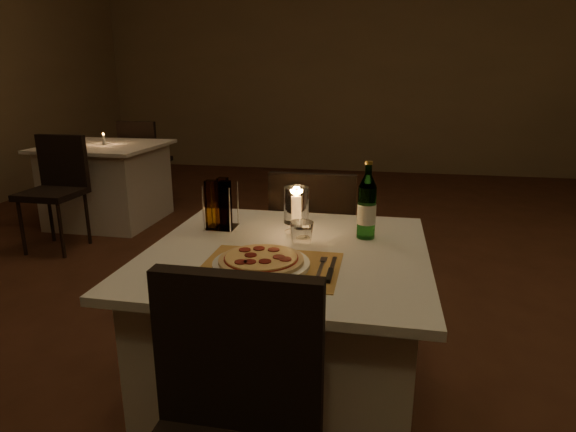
% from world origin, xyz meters
% --- Properties ---
extents(floor, '(8.00, 10.00, 0.02)m').
position_xyz_m(floor, '(0.00, 0.00, -0.01)').
color(floor, '#4C2818').
rests_on(floor, ground).
extents(wall_back, '(8.00, 0.02, 3.00)m').
position_xyz_m(wall_back, '(0.00, 5.01, 1.50)').
color(wall_back, olive).
rests_on(wall_back, ground).
extents(main_table, '(1.00, 1.00, 0.74)m').
position_xyz_m(main_table, '(-0.19, -0.52, 0.37)').
color(main_table, silver).
rests_on(main_table, ground).
extents(chair_near, '(0.42, 0.42, 0.90)m').
position_xyz_m(chair_near, '(-0.19, -1.24, 0.55)').
color(chair_near, black).
rests_on(chair_near, ground).
extents(chair_far, '(0.42, 0.42, 0.90)m').
position_xyz_m(chair_far, '(-0.19, 0.19, 0.55)').
color(chair_far, black).
rests_on(chair_far, ground).
extents(placemat, '(0.45, 0.34, 0.00)m').
position_xyz_m(placemat, '(-0.21, -0.70, 0.74)').
color(placemat, '#B7853F').
rests_on(placemat, main_table).
extents(plate, '(0.32, 0.32, 0.01)m').
position_xyz_m(plate, '(-0.24, -0.70, 0.75)').
color(plate, white).
rests_on(plate, placemat).
extents(pizza, '(0.28, 0.28, 0.02)m').
position_xyz_m(pizza, '(-0.24, -0.70, 0.77)').
color(pizza, '#D8B77F').
rests_on(pizza, plate).
extents(fork, '(0.02, 0.18, 0.00)m').
position_xyz_m(fork, '(-0.05, -0.67, 0.75)').
color(fork, silver).
rests_on(fork, placemat).
extents(knife, '(0.02, 0.22, 0.01)m').
position_xyz_m(knife, '(-0.01, -0.73, 0.75)').
color(knife, black).
rests_on(knife, placemat).
extents(tumbler, '(0.09, 0.09, 0.09)m').
position_xyz_m(tumbler, '(-0.15, -0.47, 0.78)').
color(tumbler, white).
rests_on(tumbler, main_table).
extents(water_bottle, '(0.07, 0.07, 0.30)m').
position_xyz_m(water_bottle, '(0.08, -0.33, 0.86)').
color(water_bottle, '#58A459').
rests_on(water_bottle, main_table).
extents(hurricane_candle, '(0.10, 0.10, 0.19)m').
position_xyz_m(hurricane_candle, '(-0.19, -0.34, 0.85)').
color(hurricane_candle, white).
rests_on(hurricane_candle, main_table).
extents(cruet_caddy, '(0.12, 0.12, 0.21)m').
position_xyz_m(cruet_caddy, '(-0.51, -0.34, 0.84)').
color(cruet_caddy, white).
rests_on(cruet_caddy, main_table).
extents(neighbor_table_left, '(1.00, 1.00, 0.74)m').
position_xyz_m(neighbor_table_left, '(-2.41, 1.91, 0.37)').
color(neighbor_table_left, silver).
rests_on(neighbor_table_left, ground).
extents(neighbor_chair_la, '(0.42, 0.42, 0.90)m').
position_xyz_m(neighbor_chair_la, '(-2.41, 1.20, 0.55)').
color(neighbor_chair_la, black).
rests_on(neighbor_chair_la, ground).
extents(neighbor_chair_lb, '(0.42, 0.42, 0.90)m').
position_xyz_m(neighbor_chair_lb, '(-2.41, 2.63, 0.55)').
color(neighbor_chair_lb, black).
rests_on(neighbor_chair_lb, ground).
extents(neighbor_candle_left, '(0.03, 0.03, 0.11)m').
position_xyz_m(neighbor_candle_left, '(-2.41, 1.91, 0.79)').
color(neighbor_candle_left, white).
rests_on(neighbor_candle_left, neighbor_table_left).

